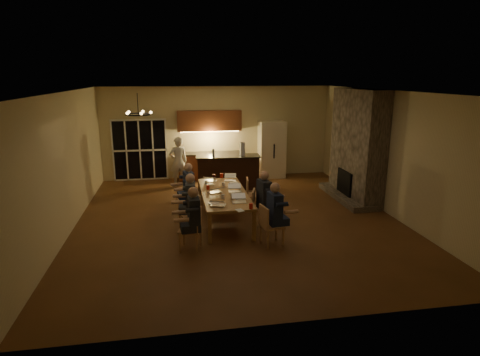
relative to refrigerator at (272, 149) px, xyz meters
name	(u,v)px	position (x,y,z in m)	size (l,w,h in m)	color
floor	(238,219)	(-1.90, -4.15, -1.00)	(9.00, 9.00, 0.00)	brown
back_wall	(217,132)	(-1.90, 0.37, 0.60)	(8.00, 0.04, 3.20)	beige
left_wall	(65,164)	(-5.92, -4.15, 0.60)	(0.04, 9.00, 3.20)	beige
right_wall	(389,153)	(2.12, -4.15, 0.60)	(0.04, 9.00, 3.20)	beige
ceiling	(238,90)	(-1.90, -4.15, 2.22)	(8.00, 9.00, 0.04)	white
french_doors	(140,150)	(-4.60, 0.32, 0.05)	(1.86, 0.08, 2.10)	black
fireplace	(357,145)	(1.80, -2.95, 0.60)	(0.58, 2.50, 3.20)	#74655B
kitchenette	(210,145)	(-2.20, 0.05, 0.20)	(2.24, 0.68, 2.40)	brown
refrigerator	(272,149)	(0.00, 0.00, 0.00)	(0.90, 0.68, 2.00)	beige
dining_table	(224,207)	(-2.26, -4.21, -0.62)	(1.10, 2.83, 0.75)	#B67549
bar_island	(228,172)	(-1.75, -1.27, -0.46)	(2.03, 0.68, 1.08)	black
chair_left_near	(190,229)	(-3.18, -5.77, -0.55)	(0.44, 0.44, 0.89)	tan
chair_left_mid	(189,213)	(-3.15, -4.78, -0.55)	(0.44, 0.44, 0.89)	tan
chair_left_far	(186,199)	(-3.18, -3.65, -0.55)	(0.44, 0.44, 0.89)	tan
chair_right_near	(272,225)	(-1.42, -5.84, -0.55)	(0.44, 0.44, 0.89)	tan
chair_right_mid	(262,208)	(-1.40, -4.68, -0.55)	(0.44, 0.44, 0.89)	tan
chair_right_far	(255,195)	(-1.34, -3.54, -0.55)	(0.44, 0.44, 0.89)	tan
person_left_near	(194,219)	(-3.09, -5.85, -0.31)	(0.60, 0.60, 1.38)	#24282E
person_right_near	(275,214)	(-1.37, -5.80, -0.31)	(0.60, 0.60, 1.38)	#1F2D4E
person_left_mid	(191,202)	(-3.10, -4.70, -0.31)	(0.60, 0.60, 1.38)	#353B3F
person_right_mid	(264,199)	(-1.36, -4.73, -0.31)	(0.60, 0.60, 1.38)	#24282E
person_left_far	(189,189)	(-3.10, -3.57, -0.31)	(0.60, 0.60, 1.38)	#1F2D4E
standing_person	(178,162)	(-3.31, -0.67, -0.18)	(0.59, 0.39, 1.63)	silver
chandelier	(138,114)	(-4.16, -4.75, 1.75)	(0.56, 0.56, 0.03)	black
laptop_a	(218,201)	(-2.52, -5.22, -0.14)	(0.32, 0.28, 0.23)	silver
laptop_b	(239,198)	(-2.02, -5.08, -0.14)	(0.32, 0.28, 0.23)	silver
laptop_c	(215,188)	(-2.49, -4.20, -0.14)	(0.32, 0.28, 0.23)	silver
laptop_d	(235,187)	(-1.98, -4.22, -0.14)	(0.32, 0.28, 0.23)	silver
laptop_e	(211,177)	(-2.48, -3.07, -0.14)	(0.32, 0.28, 0.23)	silver
laptop_f	(230,177)	(-1.95, -3.14, -0.14)	(0.32, 0.28, 0.23)	silver
mug_front	(223,196)	(-2.34, -4.71, -0.20)	(0.09, 0.09, 0.10)	silver
mug_mid	(223,184)	(-2.20, -3.64, -0.20)	(0.07, 0.07, 0.10)	silver
mug_back	(206,182)	(-2.62, -3.36, -0.20)	(0.08, 0.08, 0.10)	silver
redcup_near	(251,206)	(-1.84, -5.56, -0.19)	(0.08, 0.08, 0.12)	red
redcup_mid	(208,187)	(-2.63, -3.89, -0.19)	(0.08, 0.08, 0.12)	red
redcup_far	(222,176)	(-2.14, -2.76, -0.19)	(0.09, 0.09, 0.12)	red
can_silver	(232,197)	(-2.15, -4.85, -0.19)	(0.06, 0.06, 0.12)	#B2B2B7
can_cola	(214,177)	(-2.36, -2.83, -0.19)	(0.07, 0.07, 0.12)	#3F0F0C
can_right	(239,186)	(-1.83, -3.94, -0.19)	(0.07, 0.07, 0.12)	#B2B2B7
plate_near	(241,199)	(-1.94, -4.83, -0.24)	(0.26, 0.26, 0.02)	silver
plate_left	(214,203)	(-2.60, -5.07, -0.24)	(0.26, 0.26, 0.02)	silver
plate_far	(234,183)	(-1.89, -3.41, -0.24)	(0.25, 0.25, 0.02)	silver
notepad	(240,210)	(-2.10, -5.65, -0.24)	(0.14, 0.20, 0.01)	white
bar_bottle	(213,153)	(-2.22, -1.31, 0.20)	(0.07, 0.07, 0.24)	#99999E
bar_blender	(242,149)	(-1.30, -1.33, 0.29)	(0.14, 0.14, 0.43)	silver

